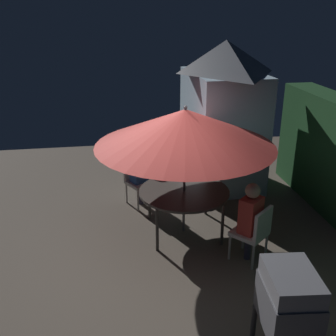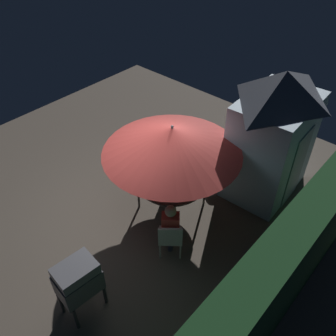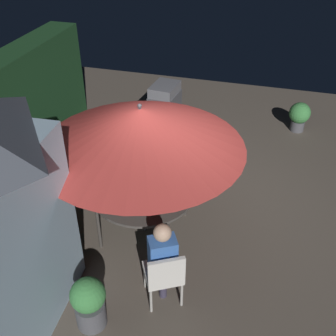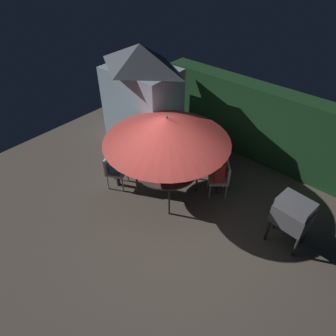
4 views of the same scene
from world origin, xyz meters
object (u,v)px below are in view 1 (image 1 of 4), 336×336
at_px(person_in_blue, 140,167).
at_px(person_in_red, 251,213).
at_px(patio_table, 184,193).
at_px(patio_umbrella, 185,128).
at_px(bbq_grill, 289,301).
at_px(potted_plant_by_shed, 173,171).
at_px(chair_near_shed, 255,231).
at_px(garden_shed, 223,114).
at_px(chair_far_side, 138,178).

bearing_deg(person_in_blue, person_in_red, 34.53).
height_order(patio_table, patio_umbrella, patio_umbrella).
distance_m(bbq_grill, person_in_blue, 4.18).
bearing_deg(potted_plant_by_shed, person_in_red, 14.37).
bearing_deg(chair_near_shed, potted_plant_by_shed, -164.89).
xyz_separation_m(garden_shed, person_in_red, (2.93, -0.40, -0.74)).
relative_size(garden_shed, person_in_red, 2.38).
bearing_deg(bbq_grill, patio_table, -170.20).
distance_m(patio_table, chair_far_side, 1.39).
relative_size(chair_near_shed, potted_plant_by_shed, 1.20).
height_order(chair_far_side, person_in_blue, person_in_blue).
bearing_deg(patio_table, person_in_red, 40.23).
bearing_deg(person_in_red, chair_far_side, -145.65).
distance_m(garden_shed, patio_umbrella, 2.34).
distance_m(garden_shed, potted_plant_by_shed, 1.59).
distance_m(patio_table, chair_near_shed, 1.35).
bearing_deg(garden_shed, patio_table, -31.40).
bearing_deg(garden_shed, person_in_blue, -65.26).
bearing_deg(person_in_blue, chair_far_side, -150.98).
height_order(patio_table, chair_near_shed, chair_near_shed).
height_order(bbq_grill, chair_near_shed, bbq_grill).
bearing_deg(patio_umbrella, person_in_blue, -150.98).
xyz_separation_m(garden_shed, chair_near_shed, (3.00, -0.34, -1.01)).
bearing_deg(person_in_red, person_in_blue, -145.47).
relative_size(person_in_red, person_in_blue, 1.00).
bearing_deg(garden_shed, bbq_grill, -8.28).
xyz_separation_m(patio_table, chair_far_side, (-1.21, -0.67, -0.20)).
bearing_deg(garden_shed, chair_far_side, -67.67).
relative_size(chair_far_side, person_in_blue, 0.71).
bearing_deg(person_in_red, chair_near_shed, 40.23).
xyz_separation_m(patio_umbrella, chair_near_shed, (1.02, 0.86, -1.33)).
xyz_separation_m(patio_table, chair_near_shed, (1.02, 0.86, -0.20)).
xyz_separation_m(patio_umbrella, person_in_red, (0.96, 0.81, -1.07)).
bearing_deg(person_in_red, garden_shed, 172.26).
distance_m(garden_shed, patio_table, 2.45).
relative_size(potted_plant_by_shed, person_in_red, 0.59).
relative_size(patio_table, bbq_grill, 1.25).
height_order(patio_umbrella, bbq_grill, patio_umbrella).
relative_size(bbq_grill, person_in_red, 0.95).
height_order(patio_table, chair_far_side, chair_far_side).
xyz_separation_m(garden_shed, potted_plant_by_shed, (0.22, -1.09, -1.13)).
height_order(patio_table, potted_plant_by_shed, patio_table).
height_order(patio_umbrella, person_in_red, patio_umbrella).
height_order(chair_far_side, person_in_red, person_in_red).
bearing_deg(patio_table, chair_near_shed, 40.23).
distance_m(bbq_grill, chair_far_side, 4.27).
bearing_deg(garden_shed, patio_umbrella, -31.40).
relative_size(patio_table, person_in_blue, 1.19).
bearing_deg(potted_plant_by_shed, chair_far_side, -54.79).
relative_size(patio_table, patio_umbrella, 0.52).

